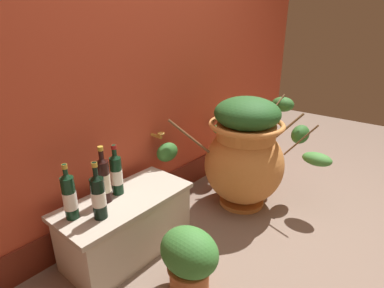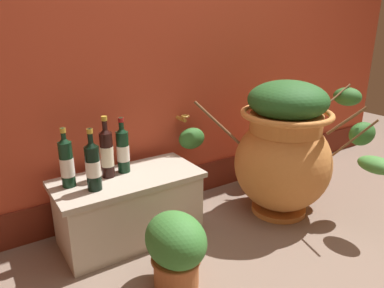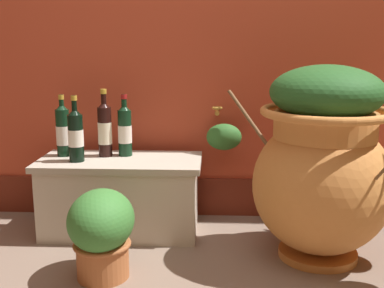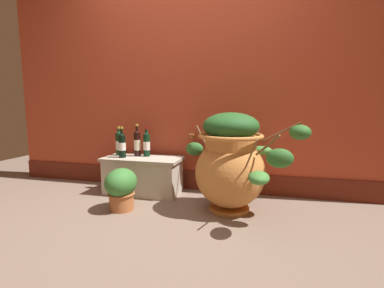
% 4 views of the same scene
% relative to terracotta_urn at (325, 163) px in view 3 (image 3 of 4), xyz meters
% --- Properties ---
extents(terracotta_urn, '(1.17, 1.04, 0.87)m').
position_rel_terracotta_urn_xyz_m(terracotta_urn, '(0.00, 0.00, 0.00)').
color(terracotta_urn, '#CC7F3D').
rests_on(terracotta_urn, ground_plane).
extents(stone_ledge, '(0.82, 0.40, 0.39)m').
position_rel_terracotta_urn_xyz_m(stone_ledge, '(-0.96, 0.26, -0.24)').
color(stone_ledge, beige).
rests_on(stone_ledge, ground_plane).
extents(wine_bottle_left, '(0.07, 0.07, 0.32)m').
position_rel_terracotta_urn_xyz_m(wine_bottle_left, '(-0.95, 0.34, 0.08)').
color(wine_bottle_left, black).
rests_on(wine_bottle_left, stone_ledge).
extents(wine_bottle_middle, '(0.07, 0.07, 0.32)m').
position_rel_terracotta_urn_xyz_m(wine_bottle_middle, '(-1.27, 0.32, 0.08)').
color(wine_bottle_middle, black).
rests_on(wine_bottle_middle, stone_ledge).
extents(wine_bottle_right, '(0.08, 0.08, 0.33)m').
position_rel_terracotta_urn_xyz_m(wine_bottle_right, '(-1.17, 0.20, 0.08)').
color(wine_bottle_right, black).
rests_on(wine_bottle_right, stone_ledge).
extents(wine_bottle_back, '(0.07, 0.07, 0.35)m').
position_rel_terracotta_urn_xyz_m(wine_bottle_back, '(-1.05, 0.32, 0.09)').
color(wine_bottle_back, black).
rests_on(wine_bottle_back, stone_ledge).
extents(potted_shrub, '(0.27, 0.33, 0.38)m').
position_rel_terracotta_urn_xyz_m(potted_shrub, '(-0.95, -0.24, -0.24)').
color(potted_shrub, '#B26638').
rests_on(potted_shrub, ground_plane).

